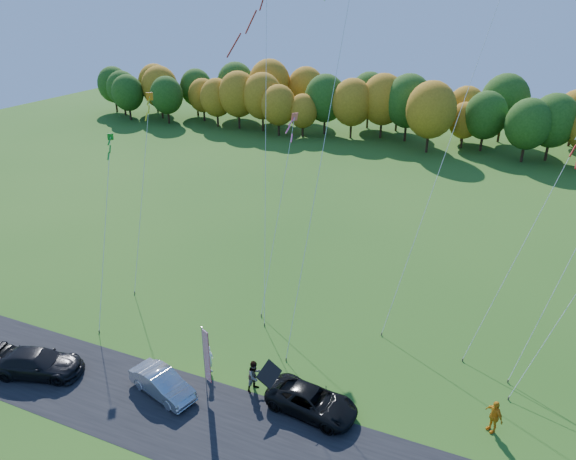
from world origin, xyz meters
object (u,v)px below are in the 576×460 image
at_px(black_suv, 312,401).
at_px(person_east, 494,416).
at_px(feather_flag, 206,355).
at_px(silver_sedan, 162,383).

height_order(black_suv, person_east, person_east).
height_order(person_east, feather_flag, feather_flag).
bearing_deg(feather_flag, black_suv, 10.05).
relative_size(silver_sedan, person_east, 2.24).
relative_size(black_suv, person_east, 2.62).
distance_m(silver_sedan, feather_flag, 3.28).
xyz_separation_m(black_suv, feather_flag, (-5.76, -1.02, 2.03)).
relative_size(black_suv, silver_sedan, 1.17).
xyz_separation_m(black_suv, silver_sedan, (-8.17, -1.97, 0.01)).
bearing_deg(black_suv, person_east, -68.13).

